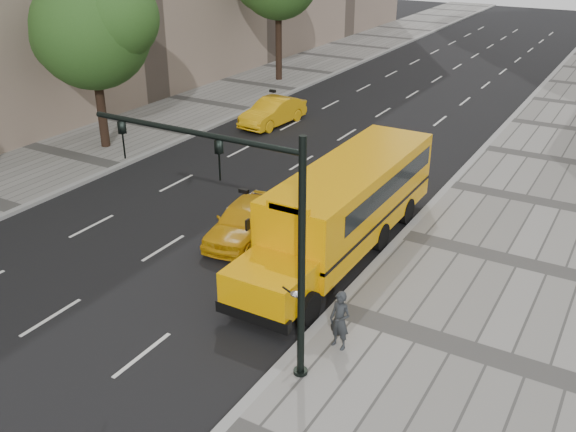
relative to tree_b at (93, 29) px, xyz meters
The scene contains 10 objects.
ground 12.08m from the tree_b, 10.02° to the right, with size 140.00×140.00×0.00m, color black.
sidewalk_far 6.11m from the tree_b, 108.24° to the right, with size 6.00×140.00×0.15m, color gray.
curb_museum 17.49m from the tree_b, ahead, with size 0.30×140.00×0.15m, color gray.
curb_far 6.53m from the tree_b, 37.49° to the right, with size 0.30×140.00×0.15m, color gray.
tree_b is the anchor object (origin of this frame).
school_bus 15.82m from the tree_b, 12.92° to the right, with size 2.96×11.56×3.19m.
taxi_near 13.44m from the tree_b, 22.52° to the right, with size 1.70×4.23×1.44m, color #DE9C0C.
taxi_far 10.53m from the tree_b, 56.89° to the left, with size 1.58×4.52×1.49m, color #DE9C0C.
pedestrian 20.17m from the tree_b, 27.56° to the right, with size 0.61×0.40×1.67m, color #24282B.
traffic_signal 18.90m from the tree_b, 34.05° to the right, with size 6.18×0.36×6.40m.
Camera 1 is at (12.86, -20.06, 10.58)m, focal length 40.00 mm.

